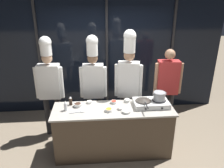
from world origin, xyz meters
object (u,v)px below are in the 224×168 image
object	(u,v)px
frying_pan	(143,100)
prep_bowl_carrots	(109,110)
prep_bowl_onion	(89,102)
chef_head	(49,80)
portable_stove	(151,103)
serving_spoon_slotted	(80,112)
prep_bowl_rice	(127,100)
chef_sous	(93,78)
prep_bowl_chili_flakes	(114,102)
prep_bowl_noodles	(126,111)
person_guest	(167,83)
squeeze_bottle_clear	(66,106)
prep_bowl_shrimp	(121,108)
prep_bowl_soy_glaze	(78,105)
squeeze_bottle_soy	(71,101)
chef_line	(129,76)
stock_pot	(159,96)

from	to	relation	value
frying_pan	prep_bowl_carrots	world-z (taller)	frying_pan
prep_bowl_onion	chef_head	world-z (taller)	chef_head
portable_stove	prep_bowl_onion	world-z (taller)	portable_stove
serving_spoon_slotted	chef_head	distance (m)	1.01
frying_pan	prep_bowl_rice	xyz separation A→B (m)	(-0.25, 0.18, -0.09)
prep_bowl_carrots	chef_sous	distance (m)	0.84
prep_bowl_chili_flakes	prep_bowl_noodles	bearing A→B (deg)	-63.83
prep_bowl_noodles	person_guest	bearing A→B (deg)	40.90
prep_bowl_onion	prep_bowl_carrots	xyz separation A→B (m)	(0.32, -0.33, 0.01)
frying_pan	prep_bowl_noodles	world-z (taller)	frying_pan
frying_pan	prep_bowl_onion	world-z (taller)	frying_pan
squeeze_bottle_clear	person_guest	xyz separation A→B (m)	(1.93, 0.65, 0.09)
frying_pan	prep_bowl_onion	bearing A→B (deg)	168.68
portable_stove	person_guest	xyz separation A→B (m)	(0.47, 0.60, 0.13)
prep_bowl_onion	prep_bowl_shrimp	size ratio (longest dim) A/B	0.89
squeeze_bottle_clear	prep_bowl_rice	size ratio (longest dim) A/B	1.71
prep_bowl_carrots	prep_bowl_noodles	bearing A→B (deg)	-13.52
prep_bowl_soy_glaze	chef_head	size ratio (longest dim) A/B	0.07
prep_bowl_onion	person_guest	bearing A→B (deg)	15.16
portable_stove	squeeze_bottle_soy	size ratio (longest dim) A/B	3.61
portable_stove	squeeze_bottle_soy	distance (m)	1.40
squeeze_bottle_soy	chef_head	xyz separation A→B (m)	(-0.43, 0.47, 0.23)
portable_stove	prep_bowl_chili_flakes	world-z (taller)	portable_stove
squeeze_bottle_soy	chef_line	world-z (taller)	chef_line
chef_head	portable_stove	bearing A→B (deg)	163.40
frying_pan	prep_bowl_chili_flakes	xyz separation A→B (m)	(-0.50, 0.15, -0.10)
prep_bowl_onion	prep_bowl_chili_flakes	distance (m)	0.44
portable_stove	prep_bowl_carrots	bearing A→B (deg)	-169.19
squeeze_bottle_clear	chef_head	world-z (taller)	chef_head
prep_bowl_carrots	prep_bowl_chili_flakes	bearing A→B (deg)	68.94
squeeze_bottle_clear	prep_bowl_shrimp	world-z (taller)	squeeze_bottle_clear
stock_pot	squeeze_bottle_clear	size ratio (longest dim) A/B	1.31
prep_bowl_carrots	squeeze_bottle_clear	bearing A→B (deg)	172.83
prep_bowl_onion	frying_pan	bearing A→B (deg)	-11.32
prep_bowl_rice	chef_head	distance (m)	1.52
chef_sous	portable_stove	bearing A→B (deg)	149.94
squeeze_bottle_clear	prep_bowl_noodles	size ratio (longest dim) A/B	1.22
prep_bowl_carrots	prep_bowl_chili_flakes	distance (m)	0.31
prep_bowl_onion	chef_head	size ratio (longest dim) A/B	0.05
squeeze_bottle_clear	prep_bowl_carrots	bearing A→B (deg)	-7.17
prep_bowl_chili_flakes	person_guest	world-z (taller)	person_guest
squeeze_bottle_soy	prep_bowl_chili_flakes	xyz separation A→B (m)	(0.76, 0.00, -0.05)
squeeze_bottle_clear	prep_bowl_onion	distance (m)	0.46
prep_bowl_carrots	prep_bowl_chili_flakes	xyz separation A→B (m)	(0.11, 0.29, -0.00)
prep_bowl_shrimp	chef_line	distance (m)	0.73
squeeze_bottle_clear	chef_head	distance (m)	0.79
prep_bowl_carrots	prep_bowl_shrimp	distance (m)	0.21
portable_stove	serving_spoon_slotted	distance (m)	1.22
prep_bowl_rice	chef_line	xyz separation A→B (m)	(0.07, 0.33, 0.35)
prep_bowl_noodles	prep_bowl_shrimp	xyz separation A→B (m)	(-0.08, 0.12, -0.00)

